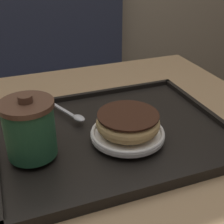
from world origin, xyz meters
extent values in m
cube|color=tan|center=(0.00, 0.00, 0.72)|extent=(0.97, 0.87, 0.03)
cube|color=black|center=(0.04, -0.01, 0.74)|extent=(0.51, 0.40, 0.01)
cube|color=black|center=(0.04, -0.20, 0.75)|extent=(0.51, 0.01, 0.01)
cube|color=black|center=(0.04, 0.18, 0.75)|extent=(0.51, 0.01, 0.01)
cube|color=black|center=(0.29, -0.01, 0.75)|extent=(0.01, 0.40, 0.01)
cylinder|color=#235638|center=(-0.14, -0.05, 0.81)|extent=(0.10, 0.10, 0.10)
cylinder|color=brown|center=(-0.14, -0.05, 0.87)|extent=(0.10, 0.10, 0.01)
cylinder|color=brown|center=(-0.14, -0.05, 0.88)|extent=(0.03, 0.03, 0.01)
cylinder|color=white|center=(0.06, -0.05, 0.76)|extent=(0.16, 0.16, 0.01)
torus|color=white|center=(0.06, -0.05, 0.77)|extent=(0.16, 0.16, 0.01)
torus|color=#DBB270|center=(0.06, -0.05, 0.79)|extent=(0.13, 0.13, 0.04)
cylinder|color=#381E14|center=(0.06, -0.05, 0.81)|extent=(0.13, 0.13, 0.00)
ellipsoid|color=silver|center=(-0.02, 0.05, 0.76)|extent=(0.03, 0.04, 0.01)
cube|color=silver|center=(-0.05, 0.12, 0.76)|extent=(0.05, 0.12, 0.00)
camera|label=1|loc=(-0.17, -0.56, 1.12)|focal=50.00mm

